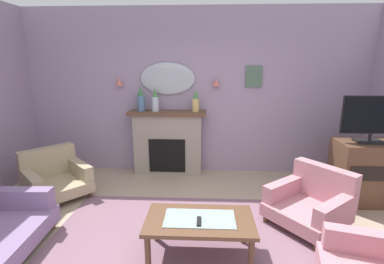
% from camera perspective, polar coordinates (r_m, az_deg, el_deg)
% --- Properties ---
extents(wall_back, '(7.00, 0.10, 2.91)m').
position_cam_1_polar(wall_back, '(4.99, 0.86, 8.09)').
color(wall_back, '#9E8CA8').
rests_on(wall_back, ground).
extents(patterned_rug, '(3.20, 2.40, 0.01)m').
position_cam_1_polar(patterned_rug, '(3.23, -0.77, -23.46)').
color(patterned_rug, '#7F5B6B').
rests_on(patterned_rug, ground).
extents(fireplace, '(1.36, 0.36, 1.16)m').
position_cam_1_polar(fireplace, '(4.99, -5.01, -2.33)').
color(fireplace, gray).
rests_on(fireplace, ground).
extents(mantel_vase_left, '(0.13, 0.13, 0.43)m').
position_cam_1_polar(mantel_vase_left, '(4.88, -10.52, 6.47)').
color(mantel_vase_left, '#4C7093').
rests_on(mantel_vase_left, fireplace).
extents(mantel_vase_right, '(0.12, 0.12, 0.41)m').
position_cam_1_polar(mantel_vase_right, '(4.83, -7.61, 6.44)').
color(mantel_vase_right, silver).
rests_on(mantel_vase_right, fireplace).
extents(mantel_vase_centre, '(0.12, 0.12, 0.38)m').
position_cam_1_polar(mantel_vase_centre, '(4.76, 0.76, 6.31)').
color(mantel_vase_centre, tan).
rests_on(mantel_vase_centre, fireplace).
extents(wall_mirror, '(0.96, 0.06, 0.56)m').
position_cam_1_polar(wall_mirror, '(4.94, -5.07, 10.94)').
color(wall_mirror, '#B2BCC6').
extents(wall_sconce_left, '(0.14, 0.14, 0.14)m').
position_cam_1_polar(wall_sconce_left, '(5.08, -14.84, 10.05)').
color(wall_sconce_left, '#D17066').
extents(wall_sconce_right, '(0.14, 0.14, 0.14)m').
position_cam_1_polar(wall_sconce_right, '(4.85, 5.03, 10.29)').
color(wall_sconce_right, '#D17066').
extents(framed_picture, '(0.28, 0.03, 0.36)m').
position_cam_1_polar(framed_picture, '(4.97, 12.68, 11.14)').
color(framed_picture, '#4C6B56').
extents(coffee_table, '(1.10, 0.60, 0.45)m').
position_cam_1_polar(coffee_table, '(2.96, 1.58, -18.41)').
color(coffee_table, brown).
rests_on(coffee_table, ground).
extents(tv_remote, '(0.04, 0.16, 0.02)m').
position_cam_1_polar(tv_remote, '(2.86, 1.43, -18.02)').
color(tv_remote, black).
rests_on(tv_remote, coffee_table).
extents(armchair_near_fireplace, '(1.14, 1.14, 0.71)m').
position_cam_1_polar(armchair_near_fireplace, '(3.84, 23.50, -12.94)').
color(armchair_near_fireplace, '#B77A84').
rests_on(armchair_near_fireplace, ground).
extents(armchair_by_coffee_table, '(1.15, 1.14, 0.71)m').
position_cam_1_polar(armchair_by_coffee_table, '(4.70, -26.50, -8.27)').
color(armchair_by_coffee_table, tan).
rests_on(armchair_by_coffee_table, ground).
extents(tv_cabinet, '(0.80, 0.57, 0.90)m').
position_cam_1_polar(tv_cabinet, '(4.71, 31.91, -7.04)').
color(tv_cabinet, brown).
rests_on(tv_cabinet, ground).
extents(tv_flatscreen, '(0.84, 0.24, 0.65)m').
position_cam_1_polar(tv_flatscreen, '(4.49, 33.33, 2.43)').
color(tv_flatscreen, black).
rests_on(tv_flatscreen, tv_cabinet).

